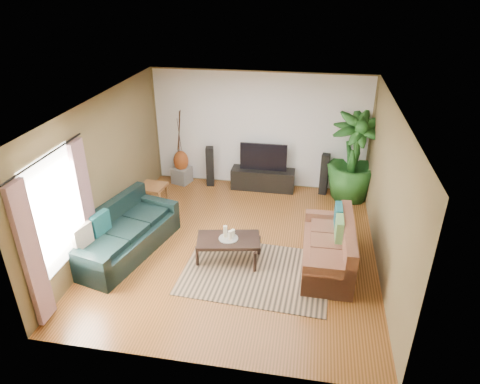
% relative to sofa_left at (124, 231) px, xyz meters
% --- Properties ---
extents(floor, '(5.50, 5.50, 0.00)m').
position_rel_sofa_left_xyz_m(floor, '(2.00, 0.49, -0.42)').
color(floor, brown).
rests_on(floor, ground).
extents(ceiling, '(5.50, 5.50, 0.00)m').
position_rel_sofa_left_xyz_m(ceiling, '(2.00, 0.49, 2.28)').
color(ceiling, white).
rests_on(ceiling, ground).
extents(wall_back, '(5.00, 0.00, 5.00)m').
position_rel_sofa_left_xyz_m(wall_back, '(2.00, 3.24, 0.93)').
color(wall_back, brown).
rests_on(wall_back, ground).
extents(wall_front, '(5.00, 0.00, 5.00)m').
position_rel_sofa_left_xyz_m(wall_front, '(2.00, -2.26, 0.93)').
color(wall_front, brown).
rests_on(wall_front, ground).
extents(wall_left, '(0.00, 5.50, 5.50)m').
position_rel_sofa_left_xyz_m(wall_left, '(-0.50, 0.49, 0.92)').
color(wall_left, brown).
rests_on(wall_left, ground).
extents(wall_right, '(0.00, 5.50, 5.50)m').
position_rel_sofa_left_xyz_m(wall_right, '(4.50, 0.49, 0.92)').
color(wall_right, brown).
rests_on(wall_right, ground).
extents(backwall_panel, '(4.90, 0.00, 4.90)m').
position_rel_sofa_left_xyz_m(backwall_panel, '(2.00, 3.23, 0.93)').
color(backwall_panel, white).
rests_on(backwall_panel, ground).
extents(window_pane, '(0.00, 1.80, 1.80)m').
position_rel_sofa_left_xyz_m(window_pane, '(-0.48, -1.11, 0.97)').
color(window_pane, white).
rests_on(window_pane, ground).
extents(curtain_near, '(0.08, 0.35, 2.20)m').
position_rel_sofa_left_xyz_m(curtain_near, '(-0.43, -1.86, 0.72)').
color(curtain_near, gray).
rests_on(curtain_near, ground).
extents(curtain_far, '(0.08, 0.35, 2.20)m').
position_rel_sofa_left_xyz_m(curtain_far, '(-0.43, -0.36, 0.72)').
color(curtain_far, gray).
rests_on(curtain_far, ground).
extents(curtain_rod, '(0.03, 1.90, 0.03)m').
position_rel_sofa_left_xyz_m(curtain_rod, '(-0.43, -1.11, 1.87)').
color(curtain_rod, black).
rests_on(curtain_rod, ground).
extents(sofa_left, '(1.46, 2.38, 0.85)m').
position_rel_sofa_left_xyz_m(sofa_left, '(0.00, 0.00, 0.00)').
color(sofa_left, black).
rests_on(sofa_left, floor).
extents(sofa_right, '(0.83, 1.81, 0.85)m').
position_rel_sofa_left_xyz_m(sofa_right, '(3.61, 0.19, 0.00)').
color(sofa_right, brown).
rests_on(sofa_right, floor).
extents(area_rug, '(2.56, 1.87, 0.01)m').
position_rel_sofa_left_xyz_m(area_rug, '(2.43, -0.23, -0.42)').
color(area_rug, '#A1825E').
rests_on(area_rug, floor).
extents(coffee_table, '(1.18, 0.79, 0.45)m').
position_rel_sofa_left_xyz_m(coffee_table, '(1.90, 0.06, -0.20)').
color(coffee_table, black).
rests_on(coffee_table, floor).
extents(candle_tray, '(0.34, 0.34, 0.01)m').
position_rel_sofa_left_xyz_m(candle_tray, '(1.90, 0.06, 0.03)').
color(candle_tray, gray).
rests_on(candle_tray, coffee_table).
extents(candle_tall, '(0.07, 0.07, 0.22)m').
position_rel_sofa_left_xyz_m(candle_tall, '(1.84, 0.09, 0.15)').
color(candle_tall, beige).
rests_on(candle_tall, candle_tray).
extents(candle_mid, '(0.07, 0.07, 0.17)m').
position_rel_sofa_left_xyz_m(candle_mid, '(1.94, 0.02, 0.12)').
color(candle_mid, white).
rests_on(candle_mid, candle_tray).
extents(candle_short, '(0.07, 0.07, 0.14)m').
position_rel_sofa_left_xyz_m(candle_short, '(1.97, 0.12, 0.11)').
color(candle_short, white).
rests_on(candle_short, candle_tray).
extents(tv_stand, '(1.47, 0.44, 0.49)m').
position_rel_sofa_left_xyz_m(tv_stand, '(2.14, 2.99, -0.18)').
color(tv_stand, black).
rests_on(tv_stand, floor).
extents(television, '(1.08, 0.06, 0.64)m').
position_rel_sofa_left_xyz_m(television, '(2.14, 2.99, 0.38)').
color(television, black).
rests_on(television, tv_stand).
extents(speaker_left, '(0.20, 0.22, 0.97)m').
position_rel_sofa_left_xyz_m(speaker_left, '(0.87, 2.97, 0.06)').
color(speaker_left, black).
rests_on(speaker_left, floor).
extents(speaker_right, '(0.20, 0.22, 0.97)m').
position_rel_sofa_left_xyz_m(speaker_right, '(3.55, 2.99, 0.06)').
color(speaker_right, black).
rests_on(speaker_right, floor).
extents(potted_plant, '(1.17, 1.17, 1.98)m').
position_rel_sofa_left_xyz_m(potted_plant, '(4.13, 2.88, 0.57)').
color(potted_plant, '#1B4C19').
rests_on(potted_plant, floor).
extents(plant_pot, '(0.37, 0.37, 0.28)m').
position_rel_sofa_left_xyz_m(plant_pot, '(4.13, 2.88, -0.28)').
color(plant_pot, black).
rests_on(plant_pot, floor).
extents(pedestal, '(0.49, 0.49, 0.39)m').
position_rel_sofa_left_xyz_m(pedestal, '(0.15, 2.99, -0.23)').
color(pedestal, gray).
rests_on(pedestal, floor).
extents(vase, '(0.36, 0.36, 0.50)m').
position_rel_sofa_left_xyz_m(vase, '(0.15, 2.99, 0.14)').
color(vase, brown).
rests_on(vase, pedestal).
extents(side_table, '(0.58, 0.58, 0.56)m').
position_rel_sofa_left_xyz_m(side_table, '(-0.06, 1.62, -0.15)').
color(side_table, brown).
rests_on(side_table, floor).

